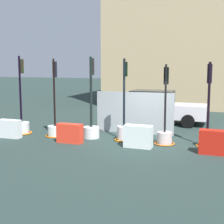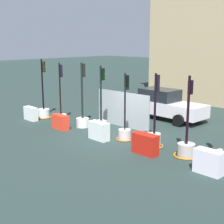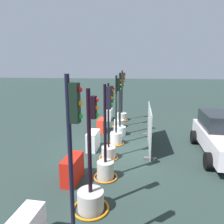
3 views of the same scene
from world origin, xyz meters
TOP-DOWN VIEW (x-y plane):
  - ground_plane at (0.00, 0.00)m, footprint 120.00×120.00m
  - traffic_light_0 at (-5.68, -0.11)m, footprint 0.93×0.93m
  - traffic_light_1 at (-3.96, -0.13)m, footprint 0.86×0.86m
  - traffic_light_2 at (-2.32, 0.08)m, footprint 0.68×0.68m
  - traffic_light_3 at (-0.84, 0.04)m, footprint 0.79×0.79m
  - traffic_light_4 at (0.87, -0.08)m, footprint 0.81×0.81m
  - traffic_light_5 at (2.49, 0.06)m, footprint 0.84×0.84m
  - traffic_light_6 at (4.19, -0.07)m, footprint 1.00×1.00m
  - construction_barrier_0 at (-5.68, -1.02)m, footprint 1.03×0.40m
  - construction_barrier_1 at (-2.80, -1.05)m, footprint 1.06×0.41m
  - construction_barrier_2 at (0.01, -0.94)m, footprint 1.08×0.46m
  - construction_barrier_3 at (2.83, -1.01)m, footprint 1.14×0.49m
  - car_white_van at (-0.18, 4.75)m, footprint 4.62×2.25m
  - site_fence_panel at (-0.83, 1.64)m, footprint 3.64×0.50m

SIDE VIEW (x-z plane):
  - ground_plane at x=0.00m, z-range 0.00..0.00m
  - construction_barrier_1 at x=-2.80m, z-range 0.00..0.78m
  - construction_barrier_0 at x=-5.68m, z-range 0.00..0.78m
  - construction_barrier_2 at x=0.01m, z-range 0.00..0.86m
  - construction_barrier_3 at x=2.83m, z-range 0.00..0.86m
  - traffic_light_6 at x=4.19m, z-range -1.17..2.10m
  - traffic_light_0 at x=-5.68m, z-range -1.27..2.25m
  - traffic_light_1 at x=-3.96m, z-range -1.20..2.19m
  - traffic_light_4 at x=0.87m, z-range -1.03..2.12m
  - traffic_light_3 at x=-0.84m, z-range -1.12..2.27m
  - traffic_light_5 at x=2.49m, z-range -1.03..2.21m
  - traffic_light_2 at x=-2.32m, z-range -1.11..2.36m
  - car_white_van at x=-0.18m, z-range -0.01..1.74m
  - site_fence_panel at x=-0.83m, z-range -0.05..1.85m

